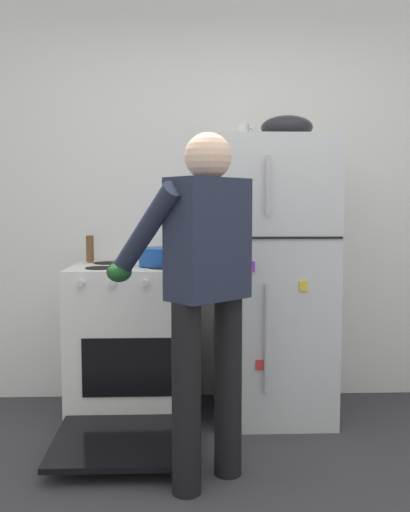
# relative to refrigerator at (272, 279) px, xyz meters

# --- Properties ---
(kitchen_wall_back) EXTENTS (6.00, 0.10, 2.70)m
(kitchen_wall_back) POSITION_rel_refrigerator_xyz_m (-0.36, 0.38, 0.51)
(kitchen_wall_back) COLOR white
(kitchen_wall_back) RESTS_ON ground
(refrigerator) EXTENTS (0.68, 0.72, 1.68)m
(refrigerator) POSITION_rel_refrigerator_xyz_m (0.00, 0.00, 0.00)
(refrigerator) COLOR silver
(refrigerator) RESTS_ON ground
(stove_range) EXTENTS (0.76, 1.23, 0.93)m
(stove_range) POSITION_rel_refrigerator_xyz_m (-0.84, -0.02, -0.39)
(stove_range) COLOR white
(stove_range) RESTS_ON ground
(person_cook) EXTENTS (0.68, 0.72, 1.60)m
(person_cook) POSITION_rel_refrigerator_xyz_m (-0.45, -0.85, 0.12)
(person_cook) COLOR black
(person_cook) RESTS_ON ground
(red_pot) EXTENTS (0.36, 0.26, 0.11)m
(red_pot) POSITION_rel_refrigerator_xyz_m (-0.68, -0.05, 0.14)
(red_pot) COLOR #19479E
(red_pot) RESTS_ON stove_range
(coffee_mug) EXTENTS (0.11, 0.08, 0.10)m
(coffee_mug) POSITION_rel_refrigerator_xyz_m (-0.18, 0.05, 0.89)
(coffee_mug) COLOR silver
(coffee_mug) RESTS_ON refrigerator
(pepper_mill) EXTENTS (0.05, 0.05, 0.17)m
(pepper_mill) POSITION_rel_refrigerator_xyz_m (-1.14, 0.20, 0.17)
(pepper_mill) COLOR brown
(pepper_mill) RESTS_ON stove_range
(mixing_bowl) EXTENTS (0.31, 0.31, 0.14)m
(mixing_bowl) POSITION_rel_refrigerator_xyz_m (0.08, 0.00, 0.91)
(mixing_bowl) COLOR black
(mixing_bowl) RESTS_ON refrigerator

